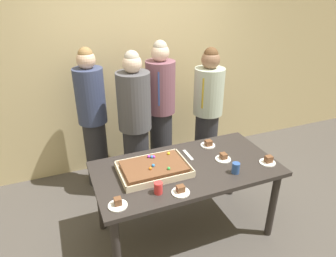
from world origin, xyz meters
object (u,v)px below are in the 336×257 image
object	(u,v)px
person_green_shirt_behind	(207,112)
person_striped_tie_right	(93,118)
plated_slice_center_front	(181,191)
drink_cup_nearest	(236,168)
plated_slice_far_left	(208,144)
sheet_cake	(154,168)
plated_slice_far_right	(268,161)
plated_slice_near_left	(118,204)
drink_cup_middle	(158,188)
cake_server_utensil	(188,155)
person_far_right_suit	(161,111)
person_serving_front	(135,126)
plated_slice_near_right	(223,158)
party_table	(186,176)

from	to	relation	value
person_green_shirt_behind	person_striped_tie_right	xyz separation A→B (m)	(-1.37, 0.24, 0.04)
person_green_shirt_behind	person_striped_tie_right	bearing A→B (deg)	-51.01
plated_slice_center_front	drink_cup_nearest	world-z (taller)	drink_cup_nearest
person_striped_tie_right	plated_slice_far_left	bearing A→B (deg)	32.23
sheet_cake	plated_slice_far_right	distance (m)	1.08
plated_slice_near_left	drink_cup_middle	size ratio (longest dim) A/B	1.50
person_striped_tie_right	plated_slice_center_front	bearing A→B (deg)	-0.21
drink_cup_nearest	person_striped_tie_right	world-z (taller)	person_striped_tie_right
sheet_cake	person_green_shirt_behind	size ratio (longest dim) A/B	0.38
cake_server_utensil	person_far_right_suit	size ratio (longest dim) A/B	0.11
plated_slice_near_left	drink_cup_middle	world-z (taller)	drink_cup_middle
plated_slice_far_left	plated_slice_far_right	size ratio (longest dim) A/B	1.00
plated_slice_far_right	drink_cup_nearest	distance (m)	0.38
sheet_cake	person_serving_front	distance (m)	0.79
plated_slice_center_front	person_far_right_suit	xyz separation A→B (m)	(0.34, 1.36, 0.12)
plated_slice_far_left	person_striped_tie_right	size ratio (longest dim) A/B	0.09
sheet_cake	drink_cup_middle	bearing A→B (deg)	-102.28
plated_slice_far_left	plated_slice_center_front	size ratio (longest dim) A/B	1.00
plated_slice_far_right	plated_slice_center_front	distance (m)	0.95
plated_slice_near_right	plated_slice_far_left	bearing A→B (deg)	91.31
plated_slice_center_front	plated_slice_far_left	bearing A→B (deg)	46.04
party_table	person_serving_front	size ratio (longest dim) A/B	0.99
plated_slice_far_right	drink_cup_nearest	bearing A→B (deg)	-176.20
sheet_cake	person_striped_tie_right	xyz separation A→B (m)	(-0.34, 1.13, 0.08)
plated_slice_near_right	person_far_right_suit	bearing A→B (deg)	103.12
plated_slice_center_front	person_far_right_suit	size ratio (longest dim) A/B	0.09
plated_slice_near_right	plated_slice_center_front	xyz separation A→B (m)	(-0.59, -0.32, 0.00)
plated_slice_far_right	cake_server_utensil	world-z (taller)	plated_slice_far_right
party_table	plated_slice_center_front	world-z (taller)	plated_slice_center_front
plated_slice_far_right	cake_server_utensil	bearing A→B (deg)	147.59
party_table	plated_slice_center_front	distance (m)	0.40
drink_cup_nearest	person_serving_front	xyz separation A→B (m)	(-0.61, 1.07, 0.05)
plated_slice_far_left	cake_server_utensil	distance (m)	0.29
person_striped_tie_right	person_far_right_suit	world-z (taller)	person_far_right_suit
person_green_shirt_behind	person_striped_tie_right	distance (m)	1.39
sheet_cake	plated_slice_far_left	bearing A→B (deg)	19.42
plated_slice_near_left	plated_slice_near_right	xyz separation A→B (m)	(1.10, 0.28, -0.00)
plated_slice_far_left	drink_cup_middle	bearing A→B (deg)	-144.24
plated_slice_near_left	plated_slice_far_right	bearing A→B (deg)	2.82
sheet_cake	drink_cup_nearest	bearing A→B (deg)	-22.84
plated_slice_center_front	person_serving_front	xyz separation A→B (m)	(-0.04, 1.15, 0.09)
plated_slice_near_left	person_green_shirt_behind	world-z (taller)	person_green_shirt_behind
cake_server_utensil	plated_slice_near_left	bearing A→B (deg)	-149.69
plated_slice_far_left	plated_slice_far_right	distance (m)	0.62
sheet_cake	person_green_shirt_behind	xyz separation A→B (m)	(1.03, 0.89, 0.04)
plated_slice_far_right	drink_cup_middle	distance (m)	1.12
plated_slice_center_front	drink_cup_nearest	distance (m)	0.58
person_far_right_suit	person_striped_tie_right	bearing A→B (deg)	-75.43
person_serving_front	sheet_cake	bearing A→B (deg)	0.03
cake_server_utensil	plated_slice_near_right	bearing A→B (deg)	-34.44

